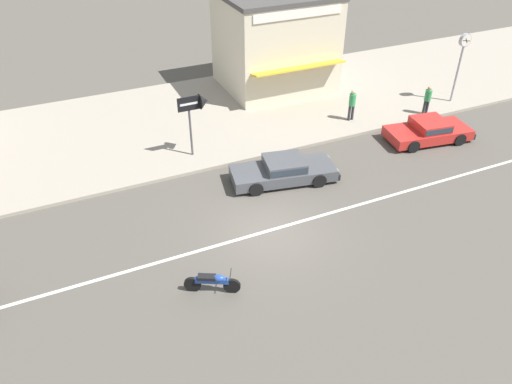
{
  "coord_description": "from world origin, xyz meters",
  "views": [
    {
      "loc": [
        -6.44,
        -13.05,
        11.9
      ],
      "look_at": [
        0.05,
        1.47,
        0.8
      ],
      "focal_mm": 35.0,
      "sensor_mm": 36.0,
      "label": 1
    }
  ],
  "objects": [
    {
      "name": "sedan_red_4",
      "position": [
        9.99,
        3.17,
        0.53
      ],
      "size": [
        4.34,
        2.35,
        1.06
      ],
      "color": "red",
      "rests_on": "ground"
    },
    {
      "name": "pedestrian_near_clock",
      "position": [
        11.58,
        5.31,
        1.05
      ],
      "size": [
        0.34,
        0.34,
        1.55
      ],
      "color": "#333338",
      "rests_on": "kerb_strip"
    },
    {
      "name": "shopfront_corner_warung",
      "position": [
        6.0,
        12.08,
        2.8
      ],
      "size": [
        6.0,
        5.91,
        5.3
      ],
      "color": "beige",
      "rests_on": "kerb_strip"
    },
    {
      "name": "lane_centre_stripe",
      "position": [
        0.0,
        0.0,
        0.0
      ],
      "size": [
        50.4,
        0.14,
        0.01
      ],
      "primitive_type": "cube",
      "color": "silver",
      "rests_on": "ground"
    },
    {
      "name": "kerb_strip",
      "position": [
        0.0,
        9.89,
        0.07
      ],
      "size": [
        68.0,
        10.0,
        0.15
      ],
      "primitive_type": "cube",
      "color": "#9E9384",
      "rests_on": "ground"
    },
    {
      "name": "ground_plane",
      "position": [
        0.0,
        0.0,
        0.0
      ],
      "size": [
        160.0,
        160.0,
        0.0
      ],
      "primitive_type": "plane",
      "color": "#544F47"
    },
    {
      "name": "pedestrian_mid_kerb",
      "position": [
        7.59,
        6.32,
        1.12
      ],
      "size": [
        0.34,
        0.34,
        1.66
      ],
      "color": "#333338",
      "rests_on": "kerb_strip"
    },
    {
      "name": "arrow_signboard",
      "position": [
        -0.5,
        6.25,
        2.57
      ],
      "size": [
        1.37,
        0.7,
        2.91
      ],
      "color": "#4C4C51",
      "rests_on": "kerb_strip"
    },
    {
      "name": "street_clock",
      "position": [
        14.0,
        6.02,
        2.98
      ],
      "size": [
        0.69,
        0.22,
        3.76
      ],
      "color": "#9E9EA3",
      "rests_on": "kerb_strip"
    },
    {
      "name": "sedan_dark_grey_2",
      "position": [
        1.96,
        2.82,
        0.53
      ],
      "size": [
        4.75,
        2.45,
        1.06
      ],
      "color": "#47494F",
      "rests_on": "ground"
    },
    {
      "name": "motorcycle_0",
      "position": [
        -3.05,
        -2.06,
        0.42
      ],
      "size": [
        1.68,
        0.99,
        0.8
      ],
      "color": "black",
      "rests_on": "ground"
    }
  ]
}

